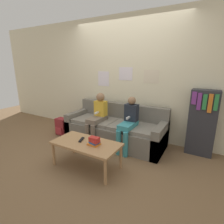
{
  "coord_description": "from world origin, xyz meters",
  "views": [
    {
      "loc": [
        1.66,
        -2.52,
        1.61
      ],
      "look_at": [
        0.0,
        0.37,
        0.69
      ],
      "focal_mm": 28.0,
      "sensor_mm": 36.0,
      "label": 1
    }
  ],
  "objects_px": {
    "tv_remote": "(81,140)",
    "backpack": "(62,127)",
    "person_left": "(97,115)",
    "person_right": "(128,122)",
    "coffee_table": "(86,145)",
    "couch": "(115,130)",
    "bookshelf": "(202,123)"
  },
  "relations": [
    {
      "from": "tv_remote",
      "to": "person_left",
      "type": "bearing_deg",
      "value": 86.9
    },
    {
      "from": "coffee_table",
      "to": "backpack",
      "type": "height_order",
      "value": "coffee_table"
    },
    {
      "from": "person_left",
      "to": "backpack",
      "type": "bearing_deg",
      "value": -175.53
    },
    {
      "from": "person_right",
      "to": "bookshelf",
      "type": "height_order",
      "value": "bookshelf"
    },
    {
      "from": "coffee_table",
      "to": "person_left",
      "type": "relative_size",
      "value": 1.04
    },
    {
      "from": "coffee_table",
      "to": "tv_remote",
      "type": "relative_size",
      "value": 6.18
    },
    {
      "from": "bookshelf",
      "to": "tv_remote",
      "type": "bearing_deg",
      "value": -140.86
    },
    {
      "from": "person_right",
      "to": "tv_remote",
      "type": "relative_size",
      "value": 5.89
    },
    {
      "from": "couch",
      "to": "person_right",
      "type": "bearing_deg",
      "value": -26.76
    },
    {
      "from": "couch",
      "to": "person_right",
      "type": "distance_m",
      "value": 0.52
    },
    {
      "from": "couch",
      "to": "coffee_table",
      "type": "relative_size",
      "value": 1.93
    },
    {
      "from": "person_left",
      "to": "tv_remote",
      "type": "bearing_deg",
      "value": -73.06
    },
    {
      "from": "backpack",
      "to": "coffee_table",
      "type": "bearing_deg",
      "value": -30.42
    },
    {
      "from": "bookshelf",
      "to": "person_right",
      "type": "bearing_deg",
      "value": -156.8
    },
    {
      "from": "person_right",
      "to": "bookshelf",
      "type": "distance_m",
      "value": 1.3
    },
    {
      "from": "tv_remote",
      "to": "backpack",
      "type": "bearing_deg",
      "value": 128.21
    },
    {
      "from": "person_right",
      "to": "backpack",
      "type": "bearing_deg",
      "value": -177.6
    },
    {
      "from": "couch",
      "to": "person_left",
      "type": "distance_m",
      "value": 0.48
    },
    {
      "from": "backpack",
      "to": "bookshelf",
      "type": "bearing_deg",
      "value": 11.49
    },
    {
      "from": "couch",
      "to": "person_left",
      "type": "relative_size",
      "value": 1.99
    },
    {
      "from": "tv_remote",
      "to": "bookshelf",
      "type": "height_order",
      "value": "bookshelf"
    },
    {
      "from": "coffee_table",
      "to": "person_right",
      "type": "xyz_separation_m",
      "value": [
        0.33,
        0.86,
        0.19
      ]
    },
    {
      "from": "coffee_table",
      "to": "backpack",
      "type": "xyz_separation_m",
      "value": [
        -1.34,
        0.79,
        -0.18
      ]
    },
    {
      "from": "tv_remote",
      "to": "bookshelf",
      "type": "bearing_deg",
      "value": 19.11
    },
    {
      "from": "person_right",
      "to": "coffee_table",
      "type": "bearing_deg",
      "value": -111.16
    },
    {
      "from": "person_right",
      "to": "backpack",
      "type": "distance_m",
      "value": 1.71
    },
    {
      "from": "coffee_table",
      "to": "bookshelf",
      "type": "height_order",
      "value": "bookshelf"
    },
    {
      "from": "person_right",
      "to": "bookshelf",
      "type": "xyz_separation_m",
      "value": [
        1.2,
        0.51,
        0.03
      ]
    },
    {
      "from": "person_right",
      "to": "bookshelf",
      "type": "relative_size",
      "value": 0.86
    },
    {
      "from": "tv_remote",
      "to": "backpack",
      "type": "distance_m",
      "value": 1.46
    },
    {
      "from": "coffee_table",
      "to": "backpack",
      "type": "distance_m",
      "value": 1.56
    },
    {
      "from": "couch",
      "to": "bookshelf",
      "type": "xyz_separation_m",
      "value": [
        1.58,
        0.32,
        0.33
      ]
    }
  ]
}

